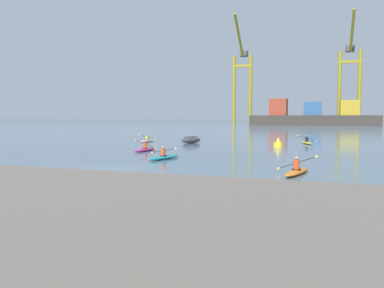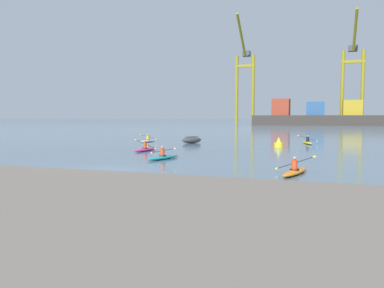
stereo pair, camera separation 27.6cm
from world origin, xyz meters
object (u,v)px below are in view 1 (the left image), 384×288
Objects in this scene: kayak_orange at (297,171)px; kayak_magenta at (145,149)px; gantry_crane_west_mid at (350,74)px; kayak_teal at (164,157)px; capsized_dinghy at (191,140)px; kayak_yellow at (307,142)px; kayak_white at (147,141)px; channel_buoy at (278,143)px; container_barge at (312,117)px; gantry_crane_west at (242,77)px.

kayak_magenta is at bearing 144.78° from kayak_orange.
kayak_orange is (-10.15, -120.17, -17.16)m from gantry_crane_west_mid.
kayak_teal is at bearing -52.82° from kayak_magenta.
kayak_yellow is (12.29, 3.25, -0.18)m from capsized_dinghy.
kayak_yellow is (-10.45, -97.25, -17.16)m from gantry_crane_west_mid.
capsized_dinghy is at bearing 122.61° from kayak_orange.
gantry_crane_west_mid is 121.81m from kayak_orange.
kayak_magenta is at bearing 127.18° from kayak_teal.
channel_buoy is at bearing -9.28° from kayak_white.
gantry_crane_west_mid reaches higher than kayak_magenta.
container_barge reaches higher than kayak_magenta.
kayak_orange is (0.30, -22.92, 0.00)m from kayak_yellow.
kayak_magenta is (-12.90, -13.60, 0.00)m from kayak_yellow.
kayak_magenta is 11.57m from kayak_white.
container_barge is 31.71m from gantry_crane_west.
gantry_crane_west reaches higher than kayak_yellow.
channel_buoy is 6.12m from kayak_yellow.
kayak_white is (-5.47, 0.15, -0.18)m from capsized_dinghy.
gantry_crane_west_mid is 10.65× the size of kayak_teal.
capsized_dinghy is 10.09m from channel_buoy.
channel_buoy is 13.15m from kayak_magenta.
channel_buoy is (-1.19, -93.86, -2.57)m from container_barge.
container_barge is 20.64m from gantry_crane_west_mid.
channel_buoy reaches higher than kayak_teal.
gantry_crane_west is 38.15× the size of channel_buoy.
gantry_crane_west_mid is at bearing 37.45° from container_barge.
channel_buoy is at bearing -113.82° from kayak_yellow.
kayak_white is (9.31, -102.02, -17.80)m from gantry_crane_west.
kayak_orange is (2.77, -17.33, -0.19)m from channel_buoy.
container_barge is at bearing 90.83° from kayak_yellow.
kayak_orange is at bearing -77.34° from gantry_crane_west.
channel_buoy reaches higher than kayak_yellow.
container_barge is 11.84× the size of kayak_yellow.
kayak_teal is at bearing -115.99° from channel_buoy.
channel_buoy is at bearing -13.46° from capsized_dinghy.
kayak_yellow is (8.93, 18.84, 0.00)m from kayak_teal.
gantry_crane_west_mid is at bearing 80.52° from kayak_teal.
channel_buoy is 15.49m from kayak_white.
kayak_yellow is 18.03m from kayak_white.
capsized_dinghy is at bearing 102.15° from kayak_teal.
kayak_white is (-16.48, -91.36, -2.75)m from container_barge.
container_barge is at bearing 83.14° from capsized_dinghy.
kayak_white is (-15.29, 2.50, -0.19)m from channel_buoy.
kayak_yellow is (27.07, -98.92, -17.80)m from gantry_crane_west.
container_barge is 11.82× the size of kayak_orange.
gantry_crane_west_mid is 10.66× the size of kayak_yellow.
kayak_white is at bearing 170.72° from channel_buoy.
gantry_crane_west is 126.14m from kayak_orange.
capsized_dinghy is 15.95m from kayak_teal.
kayak_orange is at bearing -94.83° from gantry_crane_west_mid.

